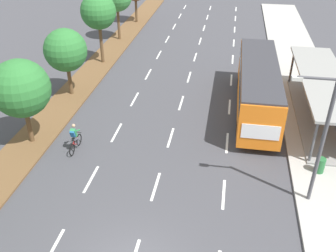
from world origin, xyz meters
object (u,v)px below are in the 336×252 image
median_tree_second (21,89)px  trash_bin (320,165)px  median_tree_third (65,50)px  median_tree_fourth (98,12)px  streetlight (320,134)px  bus_shelter (325,94)px  cyclist (75,139)px  bus (258,83)px

median_tree_second → trash_bin: 16.96m
median_tree_third → median_tree_fourth: median_tree_fourth is taller
streetlight → median_tree_fourth: bearing=134.6°
bus_shelter → median_tree_second: size_ratio=2.25×
cyclist → median_tree_fourth: median_tree_fourth is taller
trash_bin → bus_shelter: bearing=80.1°
cyclist → median_tree_third: bearing=114.1°
median_tree_third → trash_bin: 18.41m
streetlight → trash_bin: streetlight is taller
median_tree_third → median_tree_fourth: size_ratio=0.82×
bus_shelter → streetlight: streetlight is taller
bus → median_tree_third: size_ratio=2.28×
streetlight → median_tree_third: bearing=149.9°
median_tree_fourth → trash_bin: bearing=-39.1°
cyclist → streetlight: bearing=-10.0°
bus_shelter → median_tree_fourth: 19.23m
median_tree_second → bus: bearing=25.6°
median_tree_third → trash_bin: bearing=-22.1°
trash_bin → streetlight: bearing=-114.1°
cyclist → streetlight: streetlight is taller
median_tree_fourth → trash_bin: median_tree_fourth is taller
bus → median_tree_third: 13.72m
median_tree_fourth → median_tree_second: bearing=-90.7°
bus_shelter → streetlight: 9.00m
bus_shelter → median_tree_third: median_tree_third is taller
median_tree_second → median_tree_third: bearing=91.3°
bus_shelter → median_tree_second: bearing=-161.4°
bus → cyclist: 12.60m
bus_shelter → trash_bin: bus_shelter is taller
median_tree_second → cyclist: bearing=-6.0°
bus → median_tree_second: median_tree_second is taller
bus_shelter → median_tree_third: 18.01m
median_tree_third → streetlight: bearing=-30.1°
median_tree_fourth → streetlight: (15.50, -15.74, -0.71)m
bus → trash_bin: (3.20, -6.69, -1.49)m
trash_bin → median_tree_second: bearing=179.2°
median_tree_fourth → streetlight: streetlight is taller
cyclist → bus: bearing=32.6°
cyclist → trash_bin: 13.76m
median_tree_fourth → streetlight: bearing=-45.4°
median_tree_third → median_tree_fourth: 6.69m
bus → trash_bin: 7.57m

